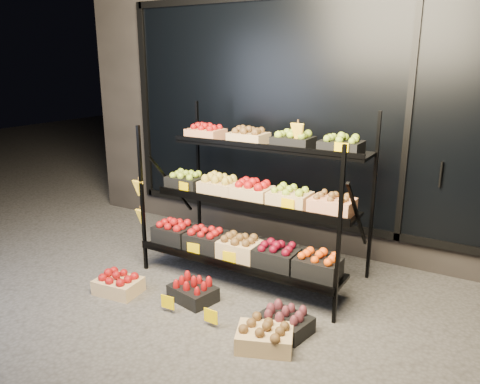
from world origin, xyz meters
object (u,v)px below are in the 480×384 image
Objects in this scene: display_rack at (251,201)px; floor_crate_midright at (265,336)px; floor_crate_left at (118,283)px; floor_crate_midleft at (193,291)px.

floor_crate_midright is at bearing -55.48° from display_rack.
floor_crate_left is 0.95× the size of floor_crate_midleft.
floor_crate_left reaches higher than floor_crate_midleft.
floor_crate_midright is (1.58, -0.07, 0.00)m from floor_crate_left.
floor_crate_midleft is at bearing 13.12° from floor_crate_left.
floor_crate_midleft is at bearing 139.49° from floor_crate_midright.
floor_crate_midleft is (-0.19, -0.71, -0.69)m from display_rack.
display_rack is 4.33× the size of floor_crate_midright.
floor_crate_midright is at bearing -6.66° from floor_crate_midleft.
floor_crate_left is (-0.88, -0.95, -0.69)m from display_rack.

